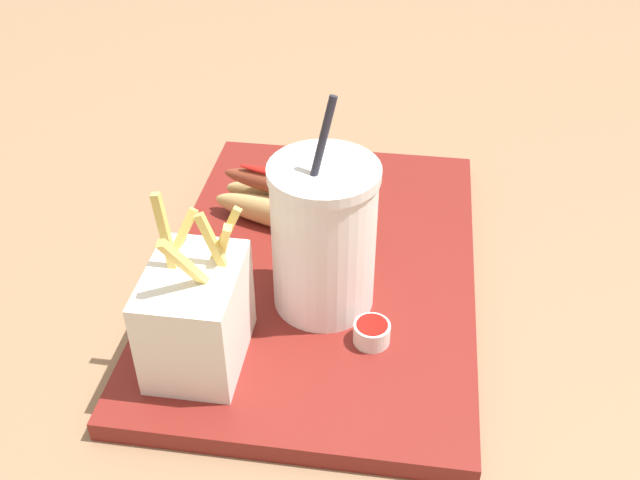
% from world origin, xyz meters
% --- Properties ---
extents(ground_plane, '(2.40, 2.40, 0.02)m').
position_xyz_m(ground_plane, '(0.00, 0.00, -0.01)').
color(ground_plane, '#8C6B4C').
extents(food_tray, '(0.47, 0.32, 0.02)m').
position_xyz_m(food_tray, '(0.00, 0.00, 0.01)').
color(food_tray, maroon).
rests_on(food_tray, ground_plane).
extents(soda_cup, '(0.10, 0.10, 0.22)m').
position_xyz_m(soda_cup, '(0.06, 0.01, 0.10)').
color(soda_cup, white).
rests_on(soda_cup, food_tray).
extents(fries_basket, '(0.10, 0.08, 0.16)m').
position_xyz_m(fries_basket, '(0.14, -0.09, 0.07)').
color(fries_basket, white).
rests_on(fries_basket, food_tray).
extents(hot_dog_1, '(0.09, 0.18, 0.07)m').
position_xyz_m(hot_dog_1, '(-0.07, -0.04, 0.05)').
color(hot_dog_1, tan).
rests_on(hot_dog_1, food_tray).
extents(ketchup_cup_1, '(0.03, 0.03, 0.02)m').
position_xyz_m(ketchup_cup_1, '(0.11, 0.06, 0.03)').
color(ketchup_cup_1, white).
rests_on(ketchup_cup_1, food_tray).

